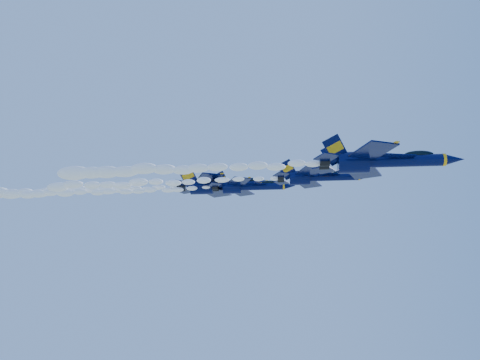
# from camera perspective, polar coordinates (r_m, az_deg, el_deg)

# --- Properties ---
(jet_lead) EXTENTS (19.95, 16.36, 7.41)m
(jet_lead) POSITION_cam_1_polar(r_m,az_deg,el_deg) (77.35, 14.88, 1.99)
(jet_lead) COLOR #040933
(smoke_trail_jet_lead) EXTENTS (37.95, 2.06, 1.86)m
(smoke_trail_jet_lead) POSITION_cam_1_polar(r_m,az_deg,el_deg) (77.11, -5.62, 1.22)
(smoke_trail_jet_lead) COLOR white
(jet_second) EXTENTS (15.04, 12.33, 5.59)m
(jet_second) POSITION_cam_1_polar(r_m,az_deg,el_deg) (86.05, 8.38, 0.34)
(jet_second) COLOR #040933
(smoke_trail_jet_second) EXTENTS (37.95, 1.56, 1.40)m
(smoke_trail_jet_second) POSITION_cam_1_polar(r_m,az_deg,el_deg) (87.93, -8.36, -0.28)
(smoke_trail_jet_second) COLOR white
(jet_third) EXTENTS (15.38, 12.61, 5.71)m
(jet_third) POSITION_cam_1_polar(r_m,az_deg,el_deg) (98.83, 0.91, -0.69)
(jet_third) COLOR #040933
(smoke_trail_jet_third) EXTENTS (37.95, 1.59, 1.43)m
(smoke_trail_jet_third) POSITION_cam_1_polar(r_m,az_deg,el_deg) (103.50, -13.35, -1.19)
(smoke_trail_jet_third) COLOR white
(jet_fourth) EXTENTS (19.92, 16.34, 7.40)m
(jet_fourth) POSITION_cam_1_polar(r_m,az_deg,el_deg) (101.89, -1.88, -0.56)
(jet_fourth) COLOR #040933
(smoke_trail_jet_fourth) EXTENTS (37.95, 2.06, 1.85)m
(smoke_trail_jet_fourth) POSITION_cam_1_polar(r_m,az_deg,el_deg) (108.31, -16.49, -1.08)
(smoke_trail_jet_fourth) COLOR white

